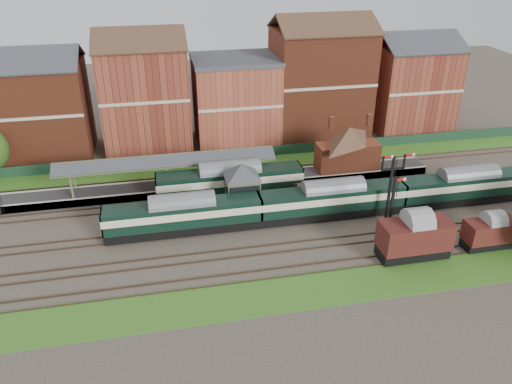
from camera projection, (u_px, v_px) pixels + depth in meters
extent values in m
plane|color=#473D33|center=(274.00, 223.00, 55.11)|extent=(160.00, 160.00, 0.00)
cube|color=#2D6619|center=(247.00, 163.00, 68.94)|extent=(90.00, 4.50, 0.06)
cube|color=#2D6619|center=(305.00, 291.00, 44.71)|extent=(90.00, 5.00, 0.06)
cube|color=#193823|center=(245.00, 153.00, 70.33)|extent=(90.00, 0.12, 1.50)
cube|color=#2D2D2D|center=(217.00, 184.00, 62.42)|extent=(55.00, 3.40, 1.00)
cube|color=#626F4E|center=(242.00, 202.00, 56.82)|extent=(3.40, 3.20, 2.40)
cube|color=#4F5233|center=(242.00, 185.00, 55.79)|extent=(3.60, 3.40, 2.00)
pyramid|color=#383A3F|center=(242.00, 170.00, 54.95)|extent=(5.40, 5.40, 1.60)
cube|color=maroon|center=(309.00, 196.00, 58.30)|extent=(3.00, 2.40, 2.20)
cube|color=#4C3323|center=(312.00, 188.00, 57.06)|extent=(3.20, 1.34, 0.79)
cube|color=#4C3323|center=(308.00, 183.00, 58.18)|extent=(3.20, 1.34, 0.79)
cube|color=brown|center=(347.00, 156.00, 64.40)|extent=(8.00, 3.00, 3.50)
pyramid|color=#4C3323|center=(349.00, 136.00, 63.06)|extent=(8.10, 8.10, 2.20)
cube|color=brown|center=(331.00, 133.00, 62.38)|extent=(0.60, 0.60, 1.60)
cube|color=brown|center=(368.00, 130.00, 63.28)|extent=(0.60, 0.60, 1.60)
cube|color=#4F5233|center=(71.00, 185.00, 57.23)|extent=(0.22, 0.22, 3.40)
cube|color=#4F5233|center=(254.00, 160.00, 63.41)|extent=(0.22, 0.22, 3.40)
cube|color=#383A3F|center=(167.00, 161.00, 58.61)|extent=(26.00, 1.99, 0.90)
cube|color=#383A3F|center=(166.00, 155.00, 60.25)|extent=(26.00, 1.99, 0.90)
cube|color=#4F5233|center=(166.00, 155.00, 59.25)|extent=(26.00, 0.20, 0.20)
cube|color=black|center=(389.00, 191.00, 53.21)|extent=(0.25, 0.25, 8.00)
cube|color=black|center=(393.00, 169.00, 51.99)|extent=(2.60, 0.18, 0.18)
cube|color=#B2140F|center=(389.00, 157.00, 51.20)|extent=(1.10, 0.08, 0.25)
cube|color=#B2140F|center=(410.00, 155.00, 51.63)|extent=(1.10, 0.08, 0.25)
cube|color=black|center=(390.00, 214.00, 48.96)|extent=(0.25, 0.25, 8.00)
cube|color=#B2140F|center=(401.00, 180.00, 47.33)|extent=(1.10, 0.08, 0.25)
cube|color=brown|center=(35.00, 111.00, 68.71)|extent=(14.00, 10.00, 13.00)
cube|color=maroon|center=(145.00, 98.00, 70.91)|extent=(12.00, 10.00, 15.00)
cube|color=#A74935|center=(236.00, 102.00, 73.93)|extent=(12.00, 10.00, 12.00)
cube|color=brown|center=(320.00, 84.00, 75.32)|extent=(14.00, 10.00, 16.00)
cube|color=maroon|center=(410.00, 88.00, 78.69)|extent=(12.00, 10.00, 13.00)
cube|color=black|center=(184.00, 227.00, 53.03)|extent=(16.48, 2.31, 1.01)
cube|color=black|center=(183.00, 214.00, 52.24)|extent=(16.48, 2.56, 2.38)
cube|color=beige|center=(183.00, 211.00, 52.11)|extent=(16.50, 2.60, 0.82)
cube|color=slate|center=(182.00, 203.00, 51.62)|extent=(16.48, 2.56, 0.55)
cube|color=black|center=(331.00, 212.00, 55.97)|extent=(16.48, 2.31, 1.01)
cube|color=black|center=(332.00, 198.00, 55.18)|extent=(16.48, 2.56, 2.38)
cube|color=beige|center=(333.00, 196.00, 55.05)|extent=(16.50, 2.60, 0.82)
cube|color=slate|center=(333.00, 188.00, 54.56)|extent=(16.48, 2.56, 0.55)
cube|color=black|center=(464.00, 197.00, 58.91)|extent=(16.48, 2.31, 1.01)
cube|color=black|center=(467.00, 185.00, 58.12)|extent=(16.48, 2.56, 2.38)
cube|color=beige|center=(467.00, 183.00, 57.98)|extent=(16.50, 2.60, 0.82)
cube|color=slate|center=(469.00, 174.00, 57.50)|extent=(16.48, 2.56, 0.55)
cube|color=black|center=(230.00, 194.00, 59.73)|extent=(17.31, 2.42, 1.06)
cube|color=black|center=(230.00, 180.00, 58.89)|extent=(17.31, 2.69, 2.50)
cube|color=beige|center=(230.00, 178.00, 58.75)|extent=(17.33, 2.73, 0.87)
cube|color=slate|center=(230.00, 170.00, 58.24)|extent=(17.31, 2.69, 0.58)
cube|color=black|center=(412.00, 251.00, 49.11)|extent=(6.89, 2.54, 1.03)
cube|color=#3F1712|center=(415.00, 235.00, 48.22)|extent=(6.89, 2.98, 2.75)
cube|color=gray|center=(417.00, 221.00, 47.51)|extent=(6.89, 2.98, 0.50)
cube|color=black|center=(488.00, 243.00, 50.66)|extent=(5.29, 1.95, 0.79)
cube|color=#3F1712|center=(491.00, 230.00, 49.97)|extent=(5.29, 2.29, 2.12)
cube|color=gray|center=(494.00, 220.00, 49.43)|extent=(5.29, 2.29, 0.39)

